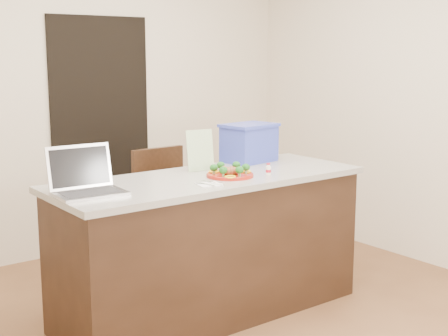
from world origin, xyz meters
TOP-DOWN VIEW (x-y plane):
  - ground at (0.00, 0.00)m, footprint 4.00×4.00m
  - room_shell at (0.00, 0.00)m, footprint 4.00×4.00m
  - doorway at (0.10, 1.98)m, footprint 0.90×0.02m
  - island at (0.00, 0.25)m, footprint 2.06×0.76m
  - plate at (0.09, 0.16)m, footprint 0.30×0.30m
  - meatballs at (0.10, 0.16)m, footprint 0.12×0.12m
  - broccoli at (0.09, 0.16)m, footprint 0.23×0.26m
  - pepper_rings at (0.09, 0.16)m, footprint 0.26×0.27m
  - napkin at (-0.16, 0.03)m, footprint 0.16×0.16m
  - fork at (-0.18, 0.04)m, footprint 0.03×0.14m
  - knife at (-0.13, 0.02)m, footprint 0.04×0.17m
  - yogurt_bottle at (0.33, 0.06)m, footprint 0.03×0.03m
  - laptop at (-0.84, 0.27)m, footprint 0.38×0.31m
  - leaflet at (0.06, 0.44)m, footprint 0.20×0.07m
  - blue_box at (0.54, 0.52)m, footprint 0.41×0.32m
  - chair at (0.11, 0.96)m, footprint 0.46×0.46m

SIDE VIEW (x-z plane):
  - ground at x=0.00m, z-range 0.00..0.00m
  - island at x=0.00m, z-range 0.00..0.92m
  - chair at x=0.11m, z-range 0.07..1.06m
  - napkin at x=-0.16m, z-range 0.92..0.93m
  - fork at x=-0.18m, z-range 0.93..0.93m
  - knife at x=-0.13m, z-range 0.93..0.93m
  - plate at x=0.09m, z-range 0.92..0.94m
  - pepper_rings at x=0.09m, z-range 0.94..0.95m
  - yogurt_bottle at x=0.33m, z-range 0.91..0.99m
  - meatballs at x=0.10m, z-range 0.94..0.98m
  - broccoli at x=0.09m, z-range 0.96..1.00m
  - laptop at x=-0.84m, z-range 0.86..1.12m
  - doorway at x=0.10m, z-range 0.00..2.00m
  - leaflet at x=0.06m, z-range 0.92..1.19m
  - blue_box at x=0.54m, z-range 0.92..1.20m
  - room_shell at x=0.00m, z-range -0.38..3.62m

